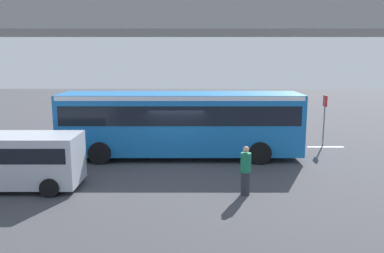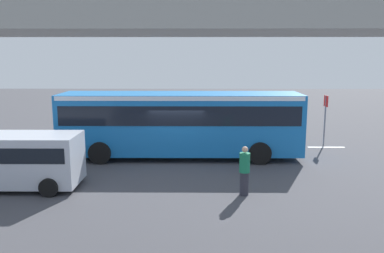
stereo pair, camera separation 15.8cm
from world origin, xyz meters
The scene contains 11 objects.
ground centered at (0.00, 0.00, 0.00)m, with size 80.00×80.00×0.00m, color #424247.
city_bus centered at (-0.13, -0.46, 1.88)m, with size 11.54×2.85×3.15m.
parked_van centered at (5.93, 4.15, 1.18)m, with size 4.80×2.17×2.05m.
pedestrian centered at (-2.61, 4.89, 0.89)m, with size 0.38×0.38×1.79m.
traffic_sign centered at (-7.92, -2.91, 1.89)m, with size 0.08×0.60×2.80m.
lane_dash_leftmost centered at (-8.00, -2.64, 0.00)m, with size 2.00×0.20×0.01m, color silver.
lane_dash_left centered at (-4.00, -2.64, 0.00)m, with size 2.00×0.20×0.01m, color silver.
lane_dash_centre centered at (0.00, -2.64, 0.00)m, with size 2.00×0.20×0.01m, color silver.
lane_dash_right centered at (4.00, -2.64, 0.00)m, with size 2.00×0.20×0.01m, color silver.
lane_dash_rightmost centered at (8.00, -2.64, 0.00)m, with size 2.00×0.20×0.01m, color silver.
pedestrian_overpass centered at (0.00, 12.00, 5.18)m, with size 30.46×2.60×6.92m.
Camera 1 is at (-0.70, 18.62, 4.99)m, focal length 37.37 mm.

